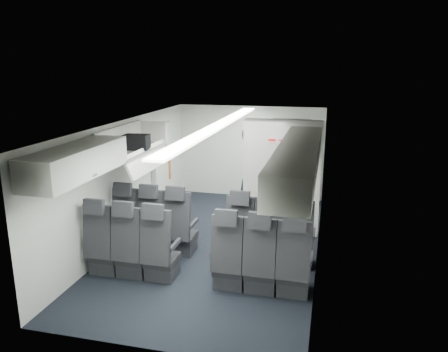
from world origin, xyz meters
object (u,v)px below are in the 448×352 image
at_px(flight_attendant, 252,173).
at_px(carry_on_bag, 136,142).
at_px(seat_row_mid, 194,258).
at_px(seat_row_front, 210,234).
at_px(boarding_door, 162,167).
at_px(galley_unit, 289,162).

height_order(flight_attendant, carry_on_bag, carry_on_bag).
bearing_deg(carry_on_bag, seat_row_mid, -48.07).
distance_m(seat_row_front, carry_on_bag, 2.01).
bearing_deg(boarding_door, carry_on_bag, -81.78).
height_order(seat_row_mid, galley_unit, galley_unit).
relative_size(boarding_door, flight_attendant, 1.00).
distance_m(seat_row_front, boarding_door, 2.71).
bearing_deg(seat_row_mid, boarding_door, 118.77).
distance_m(seat_row_mid, galley_unit, 4.30).
xyz_separation_m(galley_unit, boarding_door, (-2.59, -1.17, 0.00)).
height_order(seat_row_front, galley_unit, galley_unit).
bearing_deg(boarding_door, galley_unit, 24.28).
bearing_deg(seat_row_front, galley_unit, 73.72).
xyz_separation_m(seat_row_front, flight_attendant, (0.30, 2.09, 0.53)).
bearing_deg(seat_row_mid, flight_attendant, 84.26).
distance_m(galley_unit, carry_on_bag, 3.82).
xyz_separation_m(flight_attendant, carry_on_bag, (-1.69, -1.73, 0.88)).
bearing_deg(boarding_door, seat_row_mid, -61.23).
relative_size(galley_unit, carry_on_bag, 4.57).
bearing_deg(flight_attendant, galley_unit, -41.05).
distance_m(flight_attendant, carry_on_bag, 2.57).
height_order(seat_row_mid, flight_attendant, flight_attendant).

